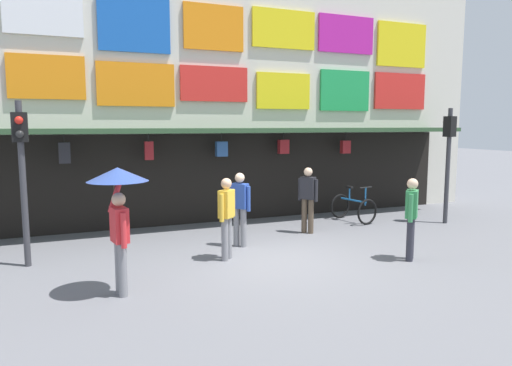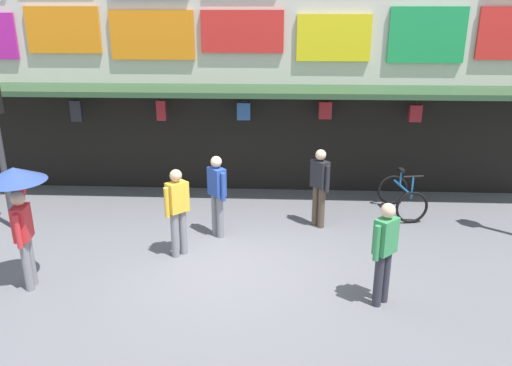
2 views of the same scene
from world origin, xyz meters
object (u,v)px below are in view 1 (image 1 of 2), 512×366
bicycle_parked (353,208)px  pedestrian_in_red (411,214)px  pedestrian_with_umbrella (118,195)px  traffic_light_far (448,147)px  pedestrian_in_blue (227,214)px  pedestrian_in_green (240,205)px  pedestrian_in_yellow (308,196)px  traffic_light_near (22,157)px

bicycle_parked → pedestrian_in_red: size_ratio=0.75×
pedestrian_in_red → pedestrian_with_umbrella: 5.72m
traffic_light_far → pedestrian_with_umbrella: size_ratio=1.54×
pedestrian_in_red → pedestrian_in_blue: 3.74m
traffic_light_far → pedestrian_in_green: (-6.23, -0.19, -1.19)m
pedestrian_in_yellow → pedestrian_with_umbrella: (-4.90, -2.72, 0.69)m
pedestrian_in_blue → pedestrian_with_umbrella: 2.65m
bicycle_parked → traffic_light_near: bearing=-171.8°
pedestrian_in_red → pedestrian_in_yellow: same height
pedestrian_in_yellow → traffic_light_near: bearing=-176.3°
bicycle_parked → pedestrian_in_blue: pedestrian_in_blue is taller
pedestrian_in_green → traffic_light_far: bearing=1.8°
traffic_light_far → pedestrian_in_red: traffic_light_far is taller
traffic_light_far → bicycle_parked: 3.09m
pedestrian_in_green → pedestrian_in_yellow: same height
pedestrian_in_red → pedestrian_in_green: (-2.83, 2.33, 0.00)m
traffic_light_near → pedestrian_in_green: size_ratio=1.90×
pedestrian_in_yellow → pedestrian_with_umbrella: pedestrian_with_umbrella is taller
traffic_light_far → pedestrian_in_green: size_ratio=1.90×
traffic_light_far → bicycle_parked: traffic_light_far is taller
traffic_light_near → pedestrian_in_yellow: size_ratio=1.90×
pedestrian_in_blue → pedestrian_in_yellow: 3.04m
pedestrian_in_yellow → pedestrian_in_blue: bearing=-151.3°
pedestrian_in_red → pedestrian_with_umbrella: pedestrian_with_umbrella is taller
pedestrian_in_green → pedestrian_with_umbrella: bearing=-143.1°
pedestrian_in_yellow → pedestrian_in_green: bearing=-164.1°
traffic_light_near → pedestrian_in_blue: bearing=-15.6°
pedestrian_in_red → pedestrian_in_green: size_ratio=1.00×
traffic_light_far → pedestrian_in_yellow: traffic_light_far is taller
traffic_light_near → pedestrian_in_green: traffic_light_near is taller
traffic_light_far → pedestrian_in_green: bearing=-178.2°
pedestrian_in_red → pedestrian_in_blue: (-3.45, 1.46, 0.00)m
pedestrian_in_red → pedestrian_in_yellow: 3.02m
traffic_light_near → traffic_light_far: same height
traffic_light_far → pedestrian_in_blue: size_ratio=1.90×
traffic_light_far → pedestrian_in_yellow: size_ratio=1.90×
bicycle_parked → pedestrian_in_yellow: size_ratio=0.75×
pedestrian_in_green → pedestrian_with_umbrella: (-2.84, -2.13, 0.69)m
pedestrian_in_red → pedestrian_in_yellow: bearing=104.9°
traffic_light_far → bicycle_parked: (-2.26, 1.18, -1.75)m
bicycle_parked → pedestrian_with_umbrella: 7.76m
pedestrian_in_blue → pedestrian_in_yellow: same height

